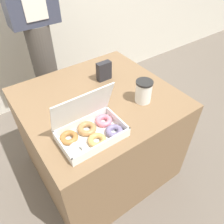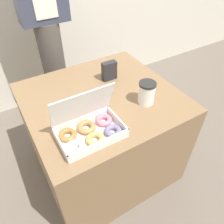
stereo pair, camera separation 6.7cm
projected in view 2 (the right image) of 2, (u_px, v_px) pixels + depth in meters
ground_plane at (104, 163)px, 1.85m from camera, size 14.00×14.00×0.00m
table at (103, 135)px, 1.61m from camera, size 0.94×0.88×0.72m
donut_box at (89, 130)px, 1.10m from camera, size 0.33×0.22×0.25m
coffee_cup at (147, 93)px, 1.28m from camera, size 0.10×0.10×0.14m
napkin_holder at (109, 71)px, 1.47m from camera, size 0.10×0.05×0.13m
person_customer at (45, 19)px, 1.62m from camera, size 0.35×0.20×1.79m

